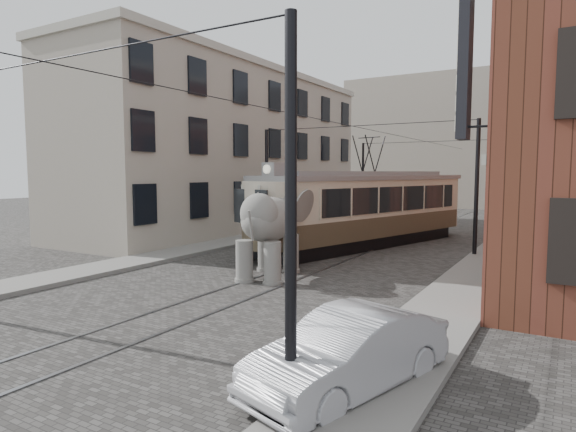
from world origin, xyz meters
The scene contains 10 objects.
ground centered at (0.00, 0.00, 0.00)m, with size 120.00×120.00×0.00m, color #464340.
tram_rails centered at (0.00, 0.00, 0.01)m, with size 1.54×80.00×0.02m, color slate, non-canonical shape.
sidewalk_right centered at (6.00, 0.00, 0.07)m, with size 2.00×60.00×0.15m, color slate.
sidewalk_left centered at (-6.50, 0.00, 0.07)m, with size 2.00×60.00×0.15m, color slate.
stucco_building centered at (-11.00, 10.00, 5.00)m, with size 7.00×24.00×10.00m, color #A19885.
distant_block centered at (0.00, 40.00, 7.00)m, with size 28.00×10.00×14.00m, color #A19885.
catenary centered at (-0.20, 5.00, 3.00)m, with size 11.00×30.20×6.00m, color black, non-canonical shape.
tram centered at (-0.02, 6.72, 2.74)m, with size 2.85×13.79×5.47m, color beige, non-canonical shape.
elephant centered at (-0.42, -1.87, 1.58)m, with size 2.84×5.16×3.16m, color slate, non-canonical shape.
parked_car centered at (5.63, -8.75, 0.67)m, with size 1.43×4.08×1.34m, color #A4A4A9.
Camera 1 is at (8.76, -16.14, 3.71)m, focal length 30.18 mm.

